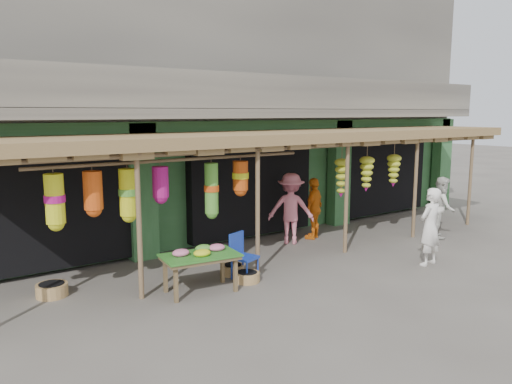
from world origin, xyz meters
TOP-DOWN VIEW (x-y plane):
  - ground at (0.00, 0.00)m, footprint 80.00×80.00m
  - building at (-0.00, 4.87)m, footprint 16.40×6.80m
  - awning at (-0.13, 0.80)m, footprint 14.00×2.70m
  - flower_table at (-2.98, -0.49)m, footprint 1.45×0.96m
  - blue_chair at (-1.97, -0.30)m, footprint 0.55×0.56m
  - basket_left at (-5.25, 0.82)m, footprint 0.71×0.71m
  - basket_mid at (-2.00, -0.55)m, footprint 0.56×0.56m
  - basket_right at (-2.00, -0.04)m, footprint 0.59×0.59m
  - person_front at (1.76, -1.90)m, footprint 0.64×0.46m
  - person_right at (4.10, -0.60)m, footprint 0.98×0.96m
  - person_vendor at (1.30, 1.22)m, footprint 1.00×0.77m
  - person_shopper at (0.50, 1.18)m, footprint 1.27×1.26m

SIDE VIEW (x-z plane):
  - ground at x=0.00m, z-range 0.00..0.00m
  - basket_mid at x=-2.00m, z-range 0.00..0.19m
  - basket_right at x=-2.00m, z-range 0.00..0.20m
  - basket_left at x=-5.25m, z-range 0.00..0.23m
  - blue_chair at x=-1.97m, z-range 0.05..0.95m
  - flower_table at x=-2.98m, z-range 0.25..1.07m
  - person_vendor at x=1.30m, z-range 0.00..1.58m
  - person_right at x=4.10m, z-range 0.00..1.59m
  - person_front at x=1.76m, z-range 0.00..1.66m
  - person_shopper at x=0.50m, z-range 0.00..1.76m
  - awning at x=-0.13m, z-range 1.18..3.97m
  - building at x=0.00m, z-range -0.13..6.87m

